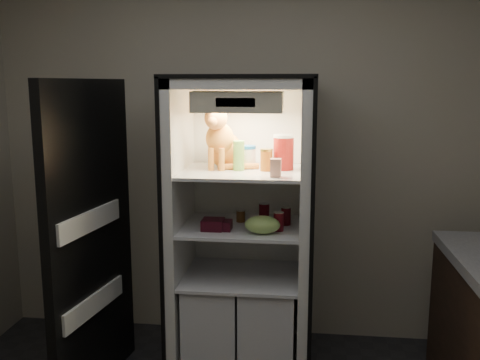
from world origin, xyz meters
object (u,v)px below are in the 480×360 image
Objects in this scene: mayo_tub at (248,157)px; salsa_jar at (266,160)px; soda_can_a at (264,213)px; parmesan_shaker at (239,156)px; condiment_jar at (241,215)px; tabby_cat at (223,143)px; soda_can_c at (279,221)px; berry_box_right at (222,225)px; cream_carton at (276,168)px; pepper_jar at (283,152)px; soda_can_b at (286,216)px; berry_box_left at (213,224)px; grape_bag at (262,225)px; refrigerator at (243,245)px.

mayo_tub is 0.17m from salsa_jar.
mayo_tub is at bearing 164.87° from soda_can_a.
condiment_jar is (0.00, 0.08, -0.40)m from parmesan_shaker.
parmesan_shaker is (0.12, -0.09, -0.07)m from tabby_cat.
soda_can_c is 0.35m from berry_box_right.
cream_carton is 0.52m from condiment_jar.
mayo_tub is 0.48m from soda_can_c.
parmesan_shaker is 0.85× the size of pepper_jar.
soda_can_b is 0.30m from condiment_jar.
tabby_cat is at bearing 172.38° from soda_can_b.
soda_can_a is at bearing 101.70° from salsa_jar.
berry_box_right is at bearing -152.04° from pepper_jar.
soda_can_a is 0.37m from berry_box_left.
soda_can_c is at bearing 80.04° from cream_carton.
soda_can_b reaches higher than berry_box_left.
parmesan_shaker is 0.46m from grape_bag.
mayo_tub is 1.13× the size of soda_can_a.
parmesan_shaker reaches higher than berry_box_left.
soda_can_c is at bearing -46.23° from mayo_tub.
mayo_tub is at bearing 39.40° from condiment_jar.
berry_box_right is (-0.26, -0.13, -0.39)m from salsa_jar.
mayo_tub reaches higher than soda_can_a.
tabby_cat reaches higher than parmesan_shaker.
condiment_jar reaches higher than berry_box_left.
berry_box_right is (-0.13, -0.24, -0.39)m from mayo_tub.
parmesan_shaker is 1.35× the size of salsa_jar.
pepper_jar is at bearing 13.39° from parmesan_shaker.
refrigerator is 13.73× the size of salsa_jar.
refrigerator is 0.35m from soda_can_b.
salsa_jar is (0.15, -0.06, 0.57)m from refrigerator.
tabby_cat is at bearing 173.23° from condiment_jar.
cream_carton is at bearing -97.12° from pepper_jar.
parmesan_shaker is at bearing -172.68° from soda_can_b.
cream_carton is at bearing -13.21° from berry_box_right.
grape_bag is at bearing -114.46° from pepper_jar.
soda_can_c reaches higher than grape_bag.
parmesan_shaker reaches higher than berry_box_right.
soda_can_a is at bearing 28.57° from parmesan_shaker.
grape_bag is at bearing -121.58° from soda_can_b.
soda_can_a is (0.14, 0.03, 0.21)m from refrigerator.
grape_bag is at bearing -58.47° from refrigerator.
condiment_jar is at bearing 121.93° from grape_bag.
pepper_jar is 0.49m from grape_bag.
grape_bag is (-0.01, -0.18, -0.37)m from salsa_jar.
soda_can_a is at bearing 118.12° from soda_can_c.
condiment_jar is at bearing 87.90° from parmesan_shaker.
refrigerator is at bearing -115.66° from mayo_tub.
berry_box_right is at bearing 166.79° from cream_carton.
parmesan_shaker is 1.30× the size of mayo_tub.
parmesan_shaker is 0.17m from salsa_jar.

